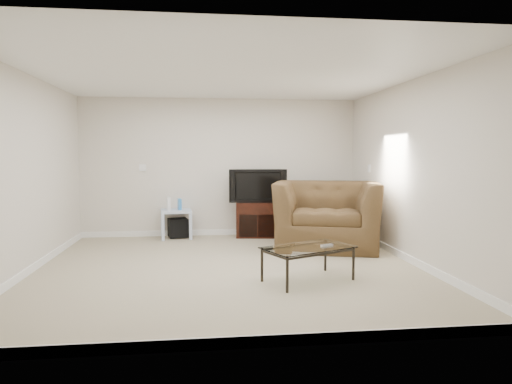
{
  "coord_description": "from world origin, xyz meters",
  "views": [
    {
      "loc": [
        -0.34,
        -5.88,
        1.5
      ],
      "look_at": [
        0.5,
        1.2,
        0.9
      ],
      "focal_mm": 32.0,
      "sensor_mm": 36.0,
      "label": 1
    }
  ],
  "objects": [
    {
      "name": "ceiling",
      "position": [
        0.0,
        0.0,
        2.5
      ],
      "size": [
        5.0,
        5.0,
        0.0
      ],
      "primitive_type": "plane",
      "color": "white",
      "rests_on": "ground"
    },
    {
      "name": "wall_back",
      "position": [
        0.0,
        2.5,
        1.25
      ],
      "size": [
        5.0,
        0.02,
        2.5
      ],
      "primitive_type": "cube",
      "color": "silver",
      "rests_on": "ground"
    },
    {
      "name": "game_case",
      "position": [
        -0.74,
        2.27,
        0.61
      ],
      "size": [
        0.08,
        0.16,
        0.2
      ],
      "primitive_type": "cube",
      "rotation": [
        0.0,
        0.0,
        0.2
      ],
      "color": "#337FCC",
      "rests_on": "side_table"
    },
    {
      "name": "plate_right_outlet",
      "position": [
        2.49,
        1.3,
        0.3
      ],
      "size": [
        0.02,
        0.08,
        0.12
      ],
      "primitive_type": "cube",
      "color": "white",
      "rests_on": "wall_right"
    },
    {
      "name": "floor",
      "position": [
        0.0,
        0.0,
        0.0
      ],
      "size": [
        5.0,
        5.0,
        0.0
      ],
      "primitive_type": "plane",
      "color": "tan",
      "rests_on": "ground"
    },
    {
      "name": "wall_left",
      "position": [
        -2.5,
        0.0,
        1.25
      ],
      "size": [
        0.02,
        5.0,
        2.5
      ],
      "primitive_type": "cube",
      "color": "silver",
      "rests_on": "ground"
    },
    {
      "name": "remote",
      "position": [
        1.13,
        -0.68,
        0.42
      ],
      "size": [
        0.17,
        0.11,
        0.02
      ],
      "primitive_type": "cube",
      "rotation": [
        0.0,
        0.0,
        0.41
      ],
      "color": "#B2B2B7",
      "rests_on": "coffee_table"
    },
    {
      "name": "wall_right",
      "position": [
        2.5,
        0.0,
        1.25
      ],
      "size": [
        0.02,
        5.0,
        2.5
      ],
      "primitive_type": "cube",
      "color": "silver",
      "rests_on": "ground"
    },
    {
      "name": "coffee_table",
      "position": [
        0.89,
        -0.7,
        0.2
      ],
      "size": [
        1.18,
        0.96,
        0.4
      ],
      "primitive_type": null,
      "rotation": [
        0.0,
        0.0,
        0.43
      ],
      "color": "black",
      "rests_on": "floor"
    },
    {
      "name": "plate_back",
      "position": [
        -1.4,
        2.49,
        1.25
      ],
      "size": [
        0.12,
        0.02,
        0.12
      ],
      "primitive_type": "cube",
      "color": "white",
      "rests_on": "wall_back"
    },
    {
      "name": "television",
      "position": [
        0.65,
        2.25,
        0.93
      ],
      "size": [
        0.97,
        0.24,
        0.59
      ],
      "primitive_type": "imported",
      "rotation": [
        0.0,
        0.0,
        -0.06
      ],
      "color": "black",
      "rests_on": "tv_stand"
    },
    {
      "name": "recliner",
      "position": [
        1.64,
        1.2,
        0.71
      ],
      "size": [
        1.84,
        1.45,
        1.42
      ],
      "primitive_type": "imported",
      "rotation": [
        0.0,
        0.0,
        -0.27
      ],
      "color": "#54391F",
      "rests_on": "floor"
    },
    {
      "name": "plate_right_switch",
      "position": [
        2.49,
        1.6,
        1.25
      ],
      "size": [
        0.02,
        0.09,
        0.13
      ],
      "primitive_type": "cube",
      "color": "white",
      "rests_on": "wall_right"
    },
    {
      "name": "dvd_player",
      "position": [
        0.65,
        2.24,
        0.53
      ],
      "size": [
        0.5,
        0.38,
        0.06
      ],
      "primitive_type": "cube",
      "rotation": [
        0.0,
        0.0,
        -0.13
      ],
      "color": "black",
      "rests_on": "tv_stand"
    },
    {
      "name": "subwoofer",
      "position": [
        -0.78,
        2.3,
        0.18
      ],
      "size": [
        0.39,
        0.39,
        0.33
      ],
      "primitive_type": "cube",
      "rotation": [
        0.0,
        0.0,
        0.23
      ],
      "color": "black",
      "rests_on": "floor"
    },
    {
      "name": "side_table",
      "position": [
        -0.81,
        2.28,
        0.25
      ],
      "size": [
        0.58,
        0.58,
        0.51
      ],
      "primitive_type": null,
      "rotation": [
        0.0,
        0.0,
        0.1
      ],
      "color": "silver",
      "rests_on": "floor"
    },
    {
      "name": "tv_stand",
      "position": [
        0.66,
        2.28,
        0.32
      ],
      "size": [
        0.82,
        0.62,
        0.63
      ],
      "primitive_type": null,
      "rotation": [
        0.0,
        0.0,
        -0.13
      ],
      "color": "black",
      "rests_on": "floor"
    },
    {
      "name": "game_console",
      "position": [
        -0.93,
        2.25,
        0.62
      ],
      "size": [
        0.08,
        0.17,
        0.23
      ],
      "primitive_type": "cube",
      "rotation": [
        0.0,
        0.0,
        0.16
      ],
      "color": "white",
      "rests_on": "side_table"
    }
  ]
}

